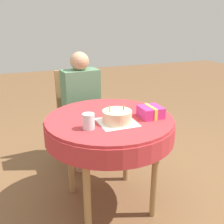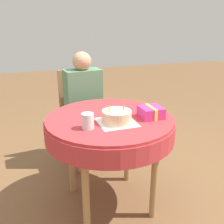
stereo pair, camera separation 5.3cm
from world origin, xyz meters
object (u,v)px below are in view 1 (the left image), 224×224
at_px(drinking_glass, 88,121).
at_px(gift_box, 151,112).
at_px(person, 82,101).
at_px(birthday_cake, 117,116).
at_px(chair, 79,115).

bearing_deg(drinking_glass, gift_box, 5.75).
distance_m(person, birthday_cake, 0.80).
height_order(chair, gift_box, chair).
bearing_deg(person, gift_box, -74.13).
xyz_separation_m(birthday_cake, drinking_glass, (-0.21, -0.03, 0.01)).
bearing_deg(gift_box, chair, 109.71).
bearing_deg(person, birthday_cake, -92.62).
distance_m(chair, person, 0.20).
relative_size(person, gift_box, 7.04).
height_order(person, gift_box, person).
relative_size(person, drinking_glass, 11.08).
height_order(chair, person, person).
distance_m(chair, drinking_glass, 0.99).
xyz_separation_m(chair, gift_box, (0.32, -0.88, 0.28)).
xyz_separation_m(person, birthday_cake, (0.04, -0.79, 0.12)).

